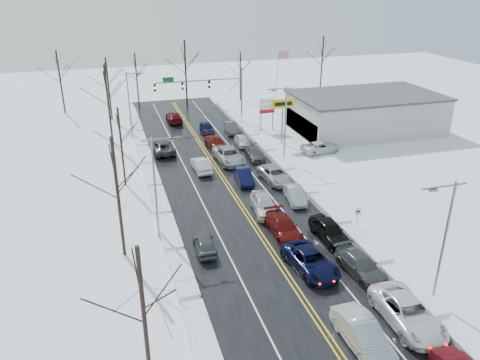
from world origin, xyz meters
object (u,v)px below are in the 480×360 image
object	(u,v)px
tires_plus_sign	(283,107)
oncoming_car_0	(201,171)
dealership_building	(365,112)
traffic_signal_mast	(209,87)
flagpole	(278,77)

from	to	relation	value
tires_plus_sign	oncoming_car_0	world-z (taller)	tires_plus_sign
tires_plus_sign	dealership_building	world-z (taller)	tires_plus_sign
traffic_signal_mast	oncoming_car_0	size ratio (longest dim) A/B	2.89
dealership_building	oncoming_car_0	bearing A→B (deg)	-161.75
tires_plus_sign	flagpole	bearing A→B (deg)	71.56
tires_plus_sign	traffic_signal_mast	bearing A→B (deg)	120.46
tires_plus_sign	oncoming_car_0	xyz separation A→B (m)	(-12.36, -6.52, -4.99)
traffic_signal_mast	flagpole	size ratio (longest dim) A/B	1.33
dealership_building	oncoming_car_0	size ratio (longest dim) A/B	4.45
flagpole	traffic_signal_mast	bearing A→B (deg)	-170.27
flagpole	dealership_building	bearing A→B (deg)	-53.73
traffic_signal_mast	oncoming_car_0	xyz separation A→B (m)	(-5.31, -18.51, -5.48)
traffic_signal_mast	flagpole	xyz separation A→B (m)	(11.72, 2.01, 0.45)
traffic_signal_mast	flagpole	bearing A→B (deg)	9.73
oncoming_car_0	dealership_building	bearing A→B (deg)	-163.74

